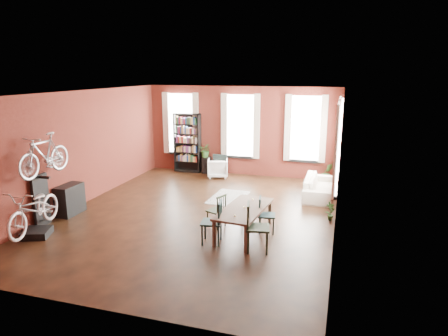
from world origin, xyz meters
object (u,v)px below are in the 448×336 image
at_px(dining_chair_d, 267,215).
at_px(bike_trainer, 37,233).
at_px(bicycle_floor, 32,189).
at_px(dining_chair_b, 216,211).
at_px(dining_chair_a, 212,222).
at_px(dining_chair_c, 258,227).
at_px(white_armchair, 218,167).
at_px(plant_stand, 207,165).
at_px(bookshelf, 187,143).
at_px(dining_table, 244,221).
at_px(console_table, 70,200).
at_px(cream_sofa, 319,183).

relative_size(dining_chair_d, bike_trainer, 1.49).
relative_size(bike_trainer, bicycle_floor, 0.30).
xyz_separation_m(dining_chair_b, bicycle_floor, (-3.78, -1.77, 0.72)).
relative_size(dining_chair_a, dining_chair_c, 0.92).
relative_size(white_armchair, plant_stand, 1.21).
bearing_deg(dining_chair_d, dining_chair_a, 122.87).
distance_m(dining_chair_d, plant_stand, 5.87).
relative_size(bookshelf, plant_stand, 3.69).
relative_size(dining_table, console_table, 2.38).
xyz_separation_m(cream_sofa, bike_trainer, (-6.02, -5.00, -0.32)).
xyz_separation_m(dining_chair_a, bookshelf, (-2.91, 5.86, 0.62)).
height_order(dining_chair_b, bike_trainer, dining_chair_b).
xyz_separation_m(cream_sofa, console_table, (-6.23, -3.50, -0.01)).
height_order(white_armchair, plant_stand, white_armchair).
xyz_separation_m(dining_chair_d, bookshelf, (-3.96, 4.91, 0.67)).
height_order(dining_table, dining_chair_d, dining_chair_d).
bearing_deg(dining_chair_c, bookshelf, 22.20).
xyz_separation_m(dining_chair_d, white_armchair, (-2.64, 4.47, -0.06)).
bearing_deg(bookshelf, console_table, -103.83).
bearing_deg(cream_sofa, dining_chair_d, 162.89).
distance_m(bike_trainer, plant_stand, 6.94).
height_order(dining_chair_a, dining_chair_d, dining_chair_a).
relative_size(cream_sofa, bike_trainer, 3.64).
distance_m(dining_chair_b, dining_chair_d, 1.24).
bearing_deg(dining_chair_b, bicycle_floor, -42.47).
distance_m(dining_table, cream_sofa, 3.79).
distance_m(bookshelf, cream_sofa, 5.28).
distance_m(dining_chair_d, white_armchair, 5.19).
bearing_deg(white_armchair, dining_chair_c, 98.77).
bearing_deg(dining_chair_a, bookshelf, -162.33).
height_order(dining_chair_c, white_armchair, dining_chair_c).
bearing_deg(plant_stand, bicycle_floor, -105.13).
height_order(console_table, plant_stand, console_table).
xyz_separation_m(console_table, plant_stand, (2.03, 5.20, -0.10)).
height_order(white_armchair, bike_trainer, white_armchair).
height_order(bookshelf, white_armchair, bookshelf).
height_order(dining_chair_a, plant_stand, dining_chair_a).
bearing_deg(dining_table, bicycle_floor, -155.82).
height_order(dining_chair_a, console_table, dining_chair_a).
relative_size(bookshelf, console_table, 2.75).
distance_m(dining_chair_c, bicycle_floor, 5.11).
height_order(dining_chair_a, bicycle_floor, bicycle_floor).
distance_m(cream_sofa, bike_trainer, 7.83).
xyz_separation_m(dining_chair_b, cream_sofa, (2.23, 3.23, -0.00)).
relative_size(dining_table, dining_chair_d, 2.24).
xyz_separation_m(dining_chair_c, bookshelf, (-3.97, 5.96, 0.58)).
bearing_deg(bicycle_floor, dining_table, 8.60).
bearing_deg(cream_sofa, dining_chair_b, 145.36).
distance_m(dining_table, dining_chair_a, 0.89).
distance_m(dining_chair_a, dining_chair_b, 0.95).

